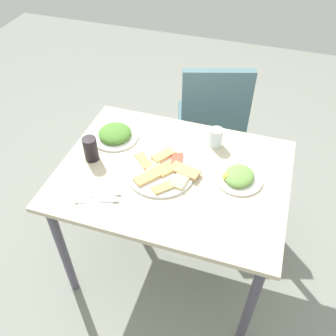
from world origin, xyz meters
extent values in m
plane|color=gray|center=(0.00, 0.00, 0.00)|extent=(6.00, 6.00, 0.00)
cube|color=beige|center=(0.00, 0.00, 0.72)|extent=(1.05, 0.79, 0.02)
cylinder|color=#4B495A|center=(-0.46, -0.33, 0.35)|extent=(0.04, 0.04, 0.71)
cylinder|color=#4B495A|center=(0.46, -0.33, 0.35)|extent=(0.04, 0.04, 0.71)
cylinder|color=#4B495A|center=(-0.46, 0.33, 0.35)|extent=(0.04, 0.04, 0.71)
cylinder|color=#4B495A|center=(0.46, 0.33, 0.35)|extent=(0.04, 0.04, 0.71)
cube|color=slate|center=(0.01, 0.81, 0.44)|extent=(0.53, 0.53, 0.06)
cube|color=slate|center=(0.07, 0.63, 0.70)|extent=(0.40, 0.17, 0.46)
cylinder|color=#9B6F44|center=(0.13, 1.05, 0.20)|extent=(0.03, 0.03, 0.41)
cylinder|color=#9B6F44|center=(-0.23, 0.94, 0.20)|extent=(0.03, 0.03, 0.41)
cylinder|color=#9B6F44|center=(0.25, 0.69, 0.20)|extent=(0.03, 0.03, 0.41)
cylinder|color=#9B6F44|center=(-0.12, 0.58, 0.20)|extent=(0.03, 0.03, 0.41)
cylinder|color=white|center=(-0.05, -0.03, 0.74)|extent=(0.31, 0.31, 0.01)
cube|color=#D9C17F|center=(-0.09, -0.02, 0.75)|extent=(0.06, 0.10, 0.01)
cube|color=tan|center=(-0.03, 0.00, 0.75)|extent=(0.12, 0.13, 0.01)
cube|color=tan|center=(-0.07, 0.07, 0.75)|extent=(0.10, 0.12, 0.02)
cube|color=tan|center=(0.05, 0.01, 0.75)|extent=(0.15, 0.09, 0.01)
cube|color=tan|center=(-0.15, 0.01, 0.75)|extent=(0.11, 0.11, 0.01)
cube|color=tan|center=(-0.01, -0.12, 0.75)|extent=(0.10, 0.11, 0.01)
cube|color=tan|center=(-0.09, -0.08, 0.75)|extent=(0.12, 0.14, 0.01)
cube|color=#E2CA87|center=(0.05, -0.06, 0.75)|extent=(0.08, 0.10, 0.01)
cube|color=#DD4E37|center=(0.00, 0.06, 0.75)|extent=(0.07, 0.11, 0.01)
cylinder|color=white|center=(0.30, 0.05, 0.74)|extent=(0.21, 0.21, 0.01)
ellipsoid|color=#6F9F49|center=(0.30, 0.05, 0.75)|extent=(0.16, 0.17, 0.05)
sphere|color=#E8E249|center=(0.24, 0.02, 0.76)|extent=(0.03, 0.03, 0.03)
cylinder|color=white|center=(-0.36, 0.15, 0.74)|extent=(0.24, 0.24, 0.01)
ellipsoid|color=#4F8630|center=(-0.36, 0.15, 0.76)|extent=(0.22, 0.22, 0.06)
sphere|color=#EAD751|center=(-0.35, 0.10, 0.76)|extent=(0.03, 0.03, 0.03)
cylinder|color=black|center=(-0.40, -0.03, 0.79)|extent=(0.08, 0.08, 0.12)
cylinder|color=silver|center=(0.14, 0.25, 0.78)|extent=(0.07, 0.07, 0.10)
cube|color=white|center=(-0.26, -0.25, 0.73)|extent=(0.14, 0.14, 0.00)
cube|color=silver|center=(-0.26, -0.27, 0.74)|extent=(0.18, 0.08, 0.00)
cube|color=silver|center=(-0.26, -0.24, 0.74)|extent=(0.17, 0.09, 0.00)
camera|label=1|loc=(0.35, -1.16, 1.93)|focal=39.49mm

